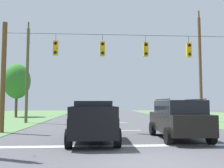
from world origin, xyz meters
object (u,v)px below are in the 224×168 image
at_px(utility_pole_near_left, 27,72).
at_px(pickup_truck, 93,121).
at_px(distant_car_crossing_white, 90,112).
at_px(utility_pole_mid_right, 200,66).
at_px(overhead_signal_span, 126,72).
at_px(tree_roadside_right, 17,81).
at_px(suv_black, 178,118).

bearing_deg(utility_pole_near_left, pickup_truck, -60.35).
xyz_separation_m(distant_car_crossing_white, utility_pole_mid_right, (11.29, -6.90, 4.81)).
distance_m(overhead_signal_span, tree_roadside_right, 22.13).
distance_m(suv_black, tree_roadside_right, 26.40).
xyz_separation_m(overhead_signal_span, utility_pole_near_left, (-8.51, 7.70, 0.91)).
height_order(distant_car_crossing_white, tree_roadside_right, tree_roadside_right).
xyz_separation_m(pickup_truck, suv_black, (4.35, 0.23, 0.09)).
height_order(suv_black, tree_roadside_right, tree_roadside_right).
distance_m(pickup_truck, tree_roadside_right, 24.41).
height_order(overhead_signal_span, tree_roadside_right, tree_roadside_right).
relative_size(pickup_truck, suv_black, 1.12).
xyz_separation_m(pickup_truck, utility_pole_mid_right, (10.66, 11.69, 4.64)).
bearing_deg(suv_black, utility_pole_near_left, 134.28).
height_order(suv_black, utility_pole_mid_right, utility_pole_mid_right).
distance_m(suv_black, utility_pole_mid_right, 13.85).
xyz_separation_m(pickup_truck, tree_roadside_right, (-10.66, 21.62, 3.87)).
bearing_deg(tree_roadside_right, utility_pole_near_left, -67.69).
height_order(overhead_signal_span, distant_car_crossing_white, overhead_signal_span).
bearing_deg(pickup_truck, distant_car_crossing_white, 91.96).
relative_size(overhead_signal_span, suv_black, 3.32).
relative_size(suv_black, tree_roadside_right, 0.67).
height_order(utility_pole_mid_right, utility_pole_near_left, utility_pole_mid_right).
bearing_deg(tree_roadside_right, pickup_truck, -63.75).
bearing_deg(distant_car_crossing_white, utility_pole_near_left, -128.24).
bearing_deg(overhead_signal_span, pickup_truck, -120.51).
relative_size(suv_black, utility_pole_near_left, 0.50).
height_order(overhead_signal_span, suv_black, overhead_signal_span).
height_order(overhead_signal_span, pickup_truck, overhead_signal_span).
bearing_deg(overhead_signal_span, distant_car_crossing_white, 100.32).
distance_m(utility_pole_near_left, tree_roadside_right, 11.19).
xyz_separation_m(suv_black, tree_roadside_right, (-15.01, 21.39, 3.77)).
distance_m(overhead_signal_span, pickup_truck, 5.07).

